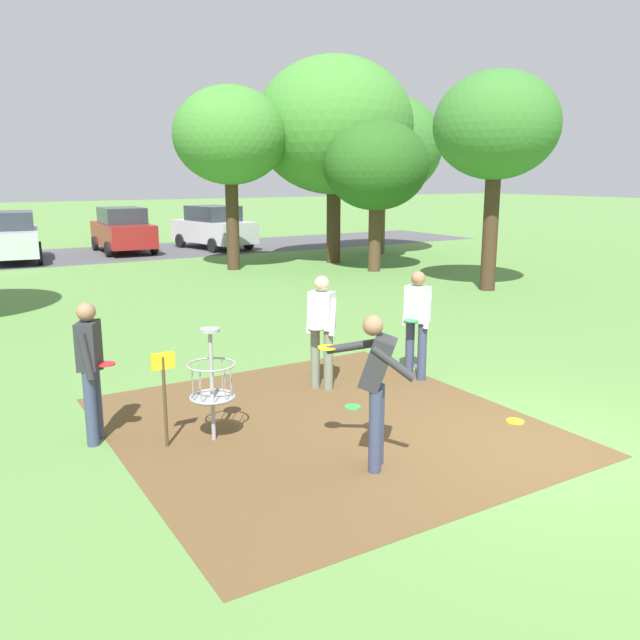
% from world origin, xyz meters
% --- Properties ---
extents(ground_plane, '(160.00, 160.00, 0.00)m').
position_xyz_m(ground_plane, '(0.00, 0.00, 0.00)').
color(ground_plane, '#5B8942').
extents(dirt_tee_pad, '(5.02, 5.32, 0.01)m').
position_xyz_m(dirt_tee_pad, '(-1.73, 1.96, 0.00)').
color(dirt_tee_pad, brown).
rests_on(dirt_tee_pad, ground).
extents(disc_golf_basket, '(0.98, 0.58, 1.39)m').
position_xyz_m(disc_golf_basket, '(-3.17, 2.26, 0.75)').
color(disc_golf_basket, '#9E9EA3').
rests_on(disc_golf_basket, ground).
extents(player_foreground_watching, '(0.45, 0.49, 1.71)m').
position_xyz_m(player_foreground_watching, '(-0.97, 3.24, 0.97)').
color(player_foreground_watching, slate).
rests_on(player_foreground_watching, ground).
extents(player_throwing, '(0.45, 0.49, 1.71)m').
position_xyz_m(player_throwing, '(-4.34, 2.93, 0.97)').
color(player_throwing, '#384260').
rests_on(player_throwing, ground).
extents(player_waiting_left, '(0.44, 0.50, 1.71)m').
position_xyz_m(player_waiting_left, '(0.54, 2.89, 0.97)').
color(player_waiting_left, '#384260').
rests_on(player_waiting_left, ground).
extents(player_waiting_right, '(0.68, 1.07, 1.71)m').
position_xyz_m(player_waiting_right, '(-1.89, 0.62, 0.99)').
color(player_waiting_right, '#384260').
rests_on(player_waiting_right, ground).
extents(frisbee_near_basket, '(0.22, 0.22, 0.02)m').
position_xyz_m(frisbee_near_basket, '(-1.04, 2.30, 0.01)').
color(frisbee_near_basket, green).
rests_on(frisbee_near_basket, ground).
extents(frisbee_by_tee, '(0.23, 0.23, 0.02)m').
position_xyz_m(frisbee_by_tee, '(0.46, 0.76, 0.01)').
color(frisbee_by_tee, gold).
rests_on(frisbee_by_tee, ground).
extents(frisbee_mid_grass, '(0.24, 0.24, 0.02)m').
position_xyz_m(frisbee_mid_grass, '(0.93, 3.41, 0.01)').
color(frisbee_mid_grass, white).
rests_on(frisbee_mid_grass, ground).
extents(tree_mid_left, '(3.33, 3.33, 5.83)m').
position_xyz_m(tree_mid_left, '(7.48, 8.20, 4.37)').
color(tree_mid_left, '#422D1E').
rests_on(tree_mid_left, ground).
extents(tree_mid_center, '(3.72, 3.72, 5.98)m').
position_xyz_m(tree_mid_center, '(3.09, 15.61, 4.36)').
color(tree_mid_center, '#422D1E').
rests_on(tree_mid_center, ground).
extents(tree_mid_right, '(3.41, 3.41, 4.90)m').
position_xyz_m(tree_mid_right, '(6.94, 12.83, 3.42)').
color(tree_mid_right, '#4C3823').
rests_on(tree_mid_right, ground).
extents(tree_far_left, '(4.87, 4.87, 6.32)m').
position_xyz_m(tree_far_left, '(10.13, 16.90, 4.23)').
color(tree_far_left, brown).
rests_on(tree_far_left, ground).
extents(tree_far_center, '(5.58, 5.58, 7.19)m').
position_xyz_m(tree_far_center, '(6.97, 15.40, 4.80)').
color(tree_far_center, '#422D1E').
rests_on(tree_far_center, ground).
extents(parking_lot_strip, '(36.00, 6.00, 0.01)m').
position_xyz_m(parking_lot_strip, '(0.00, 22.43, 0.00)').
color(parking_lot_strip, '#4C4C51').
rests_on(parking_lot_strip, ground).
extents(parked_car_center_left, '(2.41, 4.41, 1.84)m').
position_xyz_m(parked_car_center_left, '(-3.06, 21.66, 0.92)').
color(parked_car_center_left, '#B2B7BC').
rests_on(parked_car_center_left, ground).
extents(parked_car_center_right, '(2.09, 4.26, 1.84)m').
position_xyz_m(parked_car_center_right, '(1.24, 22.57, 0.92)').
color(parked_car_center_right, maroon).
rests_on(parked_car_center_right, ground).
extents(parked_car_rightmost, '(2.56, 4.46, 1.84)m').
position_xyz_m(parked_car_rightmost, '(5.00, 22.01, 0.92)').
color(parked_car_rightmost, silver).
rests_on(parked_car_rightmost, ground).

